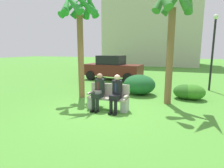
{
  "coord_description": "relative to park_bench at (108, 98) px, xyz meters",
  "views": [
    {
      "loc": [
        2.33,
        -5.76,
        2.1
      ],
      "look_at": [
        -0.09,
        0.53,
        0.85
      ],
      "focal_mm": 30.11,
      "sensor_mm": 36.0,
      "label": 1
    }
  ],
  "objects": [
    {
      "name": "ground_plane",
      "position": [
        0.09,
        -0.19,
        -0.4
      ],
      "size": [
        80.0,
        80.0,
        0.0
      ],
      "primitive_type": "plane",
      "color": "#498D30"
    },
    {
      "name": "park_bench",
      "position": [
        0.0,
        0.0,
        0.0
      ],
      "size": [
        1.44,
        0.44,
        0.9
      ],
      "color": "#B7AD9E",
      "rests_on": "ground"
    },
    {
      "name": "seated_man_left",
      "position": [
        -0.32,
        -0.13,
        0.31
      ],
      "size": [
        0.34,
        0.72,
        1.27
      ],
      "color": "#1E2823",
      "rests_on": "ground"
    },
    {
      "name": "seated_man_right",
      "position": [
        0.34,
        -0.12,
        0.31
      ],
      "size": [
        0.34,
        0.72,
        1.26
      ],
      "color": "black",
      "rests_on": "ground"
    },
    {
      "name": "palm_tree_tall",
      "position": [
        1.9,
        1.5,
        3.04
      ],
      "size": [
        1.57,
        1.62,
        4.73
      ],
      "color": "brown",
      "rests_on": "ground"
    },
    {
      "name": "palm_tree_short",
      "position": [
        -1.77,
        1.17,
        3.15
      ],
      "size": [
        1.83,
        1.8,
        4.66
      ],
      "color": "brown",
      "rests_on": "ground"
    },
    {
      "name": "shrub_near_bench",
      "position": [
        0.51,
        2.6,
        0.06
      ],
      "size": [
        1.48,
        1.36,
        0.93
      ],
      "primitive_type": "ellipsoid",
      "color": "#1B5627",
      "rests_on": "ground"
    },
    {
      "name": "shrub_mid_lawn",
      "position": [
        2.54,
        2.52,
        -0.09
      ],
      "size": [
        0.99,
        0.9,
        0.62
      ],
      "primitive_type": "ellipsoid",
      "color": "#2B631F",
      "rests_on": "ground"
    },
    {
      "name": "shrub_far_lawn",
      "position": [
        2.83,
        2.51,
        -0.08
      ],
      "size": [
        1.02,
        0.93,
        0.64
      ],
      "primitive_type": "ellipsoid",
      "color": "#367B21",
      "rests_on": "ground"
    },
    {
      "name": "parked_car_near",
      "position": [
        -2.18,
        6.15,
        0.44
      ],
      "size": [
        4.0,
        1.94,
        1.68
      ],
      "color": "#591E19",
      "rests_on": "ground"
    },
    {
      "name": "street_lamp",
      "position": [
        3.71,
        4.74,
        1.9
      ],
      "size": [
        0.24,
        0.24,
        3.77
      ],
      "color": "black",
      "rests_on": "ground"
    },
    {
      "name": "building_backdrop",
      "position": [
        -1.97,
        21.45,
        4.88
      ],
      "size": [
        12.63,
        8.74,
        10.51
      ],
      "color": "#B8BB9D",
      "rests_on": "ground"
    }
  ]
}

